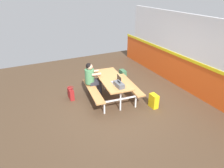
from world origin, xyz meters
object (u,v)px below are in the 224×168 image
Objects in this scene: student_nearer at (92,77)px; laptop_silver at (117,82)px; picnic_table_main at (112,83)px; satchel_spare at (154,101)px; toolbox_grey at (119,85)px; backpack_dark at (123,75)px; tote_bag_bright at (71,94)px.

laptop_silver is (0.80, 0.51, 0.08)m from student_nearer.
picnic_table_main is 1.43m from satchel_spare.
picnic_table_main is at bearing -179.69° from laptop_silver.
student_nearer is at bearing -132.17° from picnic_table_main.
laptop_silver is at bearing 165.88° from toolbox_grey.
laptop_silver is 1.29m from satchel_spare.
backpack_dark is 2.12m from satchel_spare.
student_nearer is 1.16m from toolbox_grey.
student_nearer is at bearing -147.47° from laptop_silver.
student_nearer is 3.02× the size of toolbox_grey.
student_nearer is 0.96m from laptop_silver.
laptop_silver reaches higher than backpack_dark.
student_nearer reaches higher than satchel_spare.
laptop_silver is 1.66m from tote_bag_bright.
laptop_silver is (0.34, 0.00, 0.21)m from picnic_table_main.
toolbox_grey reaches higher than satchel_spare.
tote_bag_bright is (-1.20, -1.16, -0.62)m from toolbox_grey.
toolbox_grey is at bearing -5.98° from picnic_table_main.
student_nearer reaches higher than picnic_table_main.
backpack_dark is (-0.64, 1.52, -0.49)m from student_nearer.
picnic_table_main reaches higher than backpack_dark.
tote_bag_bright is at bearing -116.18° from picnic_table_main.
satchel_spare is (2.12, -0.07, 0.00)m from backpack_dark.
picnic_table_main is 0.70m from student_nearer.
student_nearer reaches higher than laptop_silver.
toolbox_grey is at bearing 22.92° from student_nearer.
laptop_silver is at bearing 32.53° from student_nearer.
picnic_table_main is at bearing -137.27° from satchel_spare.
toolbox_grey is 2.10m from backpack_dark.
student_nearer is (-0.46, -0.51, 0.13)m from picnic_table_main.
picnic_table_main is 4.41× the size of tote_bag_bright.
tote_bag_bright is at bearing -101.06° from student_nearer.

